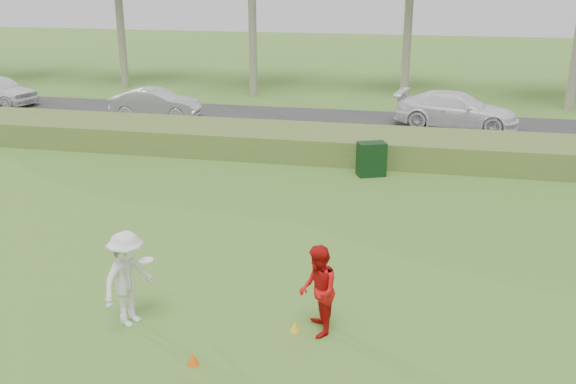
% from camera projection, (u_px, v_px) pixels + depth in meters
% --- Properties ---
extents(ground, '(120.00, 120.00, 0.00)m').
position_uv_depth(ground, '(245.00, 321.00, 12.41)').
color(ground, '#407025').
rests_on(ground, ground).
extents(reed_strip, '(80.00, 3.00, 0.90)m').
position_uv_depth(reed_strip, '(334.00, 144.00, 23.35)').
color(reed_strip, '#4E6A2A').
rests_on(reed_strip, ground).
extents(park_road, '(80.00, 6.00, 0.06)m').
position_uv_depth(park_road, '(350.00, 125.00, 28.11)').
color(park_road, '#2D2D2D').
rests_on(park_road, ground).
extents(player_white, '(1.06, 1.38, 1.89)m').
position_uv_depth(player_white, '(128.00, 279.00, 12.05)').
color(player_white, white).
rests_on(player_white, ground).
extents(player_red, '(0.87, 1.00, 1.74)m').
position_uv_depth(player_red, '(318.00, 291.00, 11.75)').
color(player_red, red).
rests_on(player_red, ground).
extents(cone_orange, '(0.21, 0.21, 0.23)m').
position_uv_depth(cone_orange, '(193.00, 359.00, 11.00)').
color(cone_orange, '#F25C0C').
rests_on(cone_orange, ground).
extents(cone_yellow, '(0.18, 0.18, 0.20)m').
position_uv_depth(cone_yellow, '(295.00, 327.00, 12.04)').
color(cone_yellow, yellow).
rests_on(cone_yellow, ground).
extents(utility_cabinet, '(1.04, 0.86, 1.12)m').
position_uv_depth(utility_cabinet, '(371.00, 159.00, 21.07)').
color(utility_cabinet, black).
rests_on(utility_cabinet, ground).
extents(car_mid, '(4.10, 1.67, 1.32)m').
position_uv_depth(car_mid, '(156.00, 103.00, 29.09)').
color(car_mid, silver).
rests_on(car_mid, park_road).
extents(car_right, '(5.43, 2.94, 1.49)m').
position_uv_depth(car_right, '(456.00, 110.00, 27.28)').
color(car_right, white).
rests_on(car_right, park_road).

